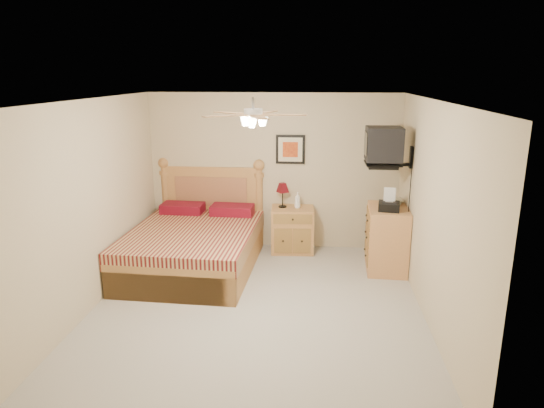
{
  "coord_description": "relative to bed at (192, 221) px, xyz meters",
  "views": [
    {
      "loc": [
        0.68,
        -5.39,
        2.78
      ],
      "look_at": [
        0.1,
        0.9,
        1.08
      ],
      "focal_mm": 32.0,
      "sensor_mm": 36.0,
      "label": 1
    }
  ],
  "objects": [
    {
      "name": "wall_tv",
      "position": [
        2.82,
        0.22,
        1.08
      ],
      "size": [
        0.56,
        0.46,
        0.58
      ],
      "primitive_type": null,
      "color": "black",
      "rests_on": "wall_right"
    },
    {
      "name": "bed",
      "position": [
        0.0,
        0.0,
        0.0
      ],
      "size": [
        1.8,
        2.32,
        1.46
      ],
      "primitive_type": null,
      "rotation": [
        0.0,
        0.0,
        -0.04
      ],
      "color": "#B87F46",
      "rests_on": "ground"
    },
    {
      "name": "table_lamp",
      "position": [
        1.23,
        0.92,
        0.19
      ],
      "size": [
        0.25,
        0.25,
        0.39
      ],
      "primitive_type": null,
      "rotation": [
        0.0,
        0.0,
        -0.17
      ],
      "color": "#5C0C14",
      "rests_on": "nightstand"
    },
    {
      "name": "ceiling",
      "position": [
        1.07,
        -1.12,
        1.77
      ],
      "size": [
        4.0,
        4.5,
        0.04
      ],
      "primitive_type": "cube",
      "color": "white",
      "rests_on": "ground"
    },
    {
      "name": "floor",
      "position": [
        1.07,
        -1.12,
        -0.73
      ],
      "size": [
        4.5,
        4.5,
        0.0
      ],
      "primitive_type": "plane",
      "color": "#A49F94",
      "rests_on": "ground"
    },
    {
      "name": "wall_right",
      "position": [
        3.07,
        -1.12,
        0.52
      ],
      "size": [
        0.04,
        4.5,
        2.5
      ],
      "primitive_type": "cube",
      "color": "#C3B390",
      "rests_on": "ground"
    },
    {
      "name": "framed_picture",
      "position": [
        1.34,
        1.11,
        0.89
      ],
      "size": [
        0.46,
        0.04,
        0.46
      ],
      "primitive_type": "cube",
      "color": "black",
      "rests_on": "wall_back"
    },
    {
      "name": "ceiling_fan",
      "position": [
        1.07,
        -1.32,
        1.63
      ],
      "size": [
        1.14,
        1.14,
        0.28
      ],
      "primitive_type": null,
      "color": "silver",
      "rests_on": "ceiling"
    },
    {
      "name": "magazine_lower",
      "position": [
        2.81,
        0.55,
        0.22
      ],
      "size": [
        0.3,
        0.35,
        0.03
      ],
      "primitive_type": "imported",
      "rotation": [
        0.0,
        0.0,
        -0.34
      ],
      "color": "beige",
      "rests_on": "dresser"
    },
    {
      "name": "magazine_upper",
      "position": [
        2.83,
        0.56,
        0.25
      ],
      "size": [
        0.22,
        0.29,
        0.02
      ],
      "primitive_type": "imported",
      "rotation": [
        0.0,
        0.0,
        0.03
      ],
      "color": "gray",
      "rests_on": "magazine_lower"
    },
    {
      "name": "fax_machine",
      "position": [
        2.78,
        0.11,
        0.36
      ],
      "size": [
        0.33,
        0.34,
        0.3
      ],
      "primitive_type": null,
      "rotation": [
        0.0,
        0.0,
        -0.15
      ],
      "color": "black",
      "rests_on": "dresser"
    },
    {
      "name": "dresser",
      "position": [
        2.8,
        0.26,
        -0.26
      ],
      "size": [
        0.58,
        0.81,
        0.94
      ],
      "primitive_type": "cube",
      "rotation": [
        0.0,
        0.0,
        -0.04
      ],
      "color": "#B7804F",
      "rests_on": "ground"
    },
    {
      "name": "nightstand",
      "position": [
        1.4,
        0.88,
        -0.37
      ],
      "size": [
        0.7,
        0.54,
        0.72
      ],
      "primitive_type": "cube",
      "rotation": [
        0.0,
        0.0,
        0.06
      ],
      "color": "#AC7A43",
      "rests_on": "ground"
    },
    {
      "name": "wall_front",
      "position": [
        1.07,
        -3.37,
        0.52
      ],
      "size": [
        4.0,
        0.04,
        2.5
      ],
      "primitive_type": "cube",
      "color": "#C3B390",
      "rests_on": "ground"
    },
    {
      "name": "lotion_bottle",
      "position": [
        1.47,
        0.9,
        0.12
      ],
      "size": [
        0.11,
        0.11,
        0.25
      ],
      "primitive_type": "imported",
      "rotation": [
        0.0,
        0.0,
        -0.1
      ],
      "color": "white",
      "rests_on": "nightstand"
    },
    {
      "name": "wall_back",
      "position": [
        1.07,
        1.13,
        0.52
      ],
      "size": [
        4.0,
        0.04,
        2.5
      ],
      "primitive_type": "cube",
      "color": "#C3B390",
      "rests_on": "ground"
    },
    {
      "name": "wall_left",
      "position": [
        -0.93,
        -1.12,
        0.52
      ],
      "size": [
        0.04,
        4.5,
        2.5
      ],
      "primitive_type": "cube",
      "color": "#C3B390",
      "rests_on": "ground"
    }
  ]
}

